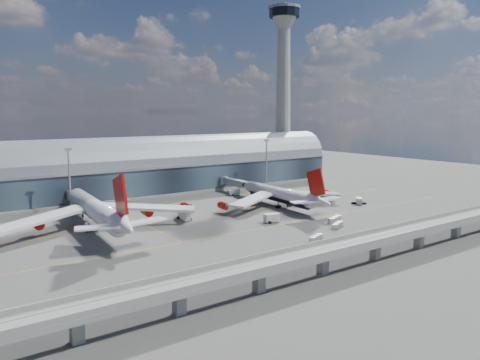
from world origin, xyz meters
TOP-DOWN VIEW (x-y plane):
  - ground at (0.00, 0.00)m, footprint 500.00×500.00m
  - taxi_lines at (0.00, 22.11)m, footprint 200.00×80.12m
  - terminal at (0.00, 77.99)m, footprint 200.00×30.00m
  - control_tower at (85.00, 83.00)m, footprint 19.00×19.00m
  - guideway at (-0.00, -55.00)m, footprint 220.00×8.50m
  - floodlight_mast_left at (-50.00, 55.00)m, footprint 3.00×0.70m
  - floodlight_mast_right at (50.00, 55.00)m, footprint 3.00×0.70m
  - airliner_left at (-50.71, 21.00)m, footprint 71.84×75.50m
  - airliner_right at (25.68, 14.66)m, footprint 57.77×60.39m
  - jet_bridge_left at (-47.02, 53.12)m, footprint 4.40×28.00m
  - jet_bridge_right at (29.29, 51.18)m, footprint 4.40×32.00m
  - service_truck_0 at (-19.59, 16.71)m, footprint 3.48×7.76m
  - service_truck_1 at (4.19, -5.48)m, footprint 5.91×3.55m
  - service_truck_2 at (49.08, 10.64)m, footprint 8.50×3.66m
  - service_truck_3 at (56.48, -1.31)m, footprint 5.79×5.85m
  - service_truck_4 at (37.12, 23.60)m, footprint 2.97×4.77m
  - service_truck_5 at (25.06, 48.06)m, footprint 5.62×3.71m
  - cargo_train_0 at (0.07, -32.34)m, footprint 7.05×3.91m
  - cargo_train_1 at (23.31, -18.37)m, footprint 8.29×4.44m
  - cargo_train_2 at (17.89, -24.69)m, footprint 7.36×4.53m

SIDE VIEW (x-z plane):
  - ground at x=0.00m, z-range 0.00..0.00m
  - taxi_lines at x=0.00m, z-range 0.00..0.01m
  - cargo_train_0 at x=0.07m, z-range 0.03..1.60m
  - cargo_train_2 at x=17.89m, z-range 0.04..1.69m
  - cargo_train_1 at x=23.31m, z-range 0.04..1.87m
  - service_truck_4 at x=37.12m, z-range 0.01..2.58m
  - service_truck_5 at x=25.06m, z-range 0.03..2.57m
  - service_truck_3 at x=56.48m, z-range 0.03..2.91m
  - service_truck_2 at x=49.08m, z-range 0.06..3.04m
  - service_truck_0 at x=-19.59m, z-range 0.05..3.16m
  - service_truck_1 at x=4.19m, z-range 0.01..3.23m
  - airliner_right at x=25.68m, z-range -4.61..14.54m
  - jet_bridge_left at x=-47.02m, z-range 1.55..8.80m
  - jet_bridge_right at x=29.29m, z-range 1.56..8.81m
  - guideway at x=0.00m, z-range 1.69..8.89m
  - airliner_left at x=-50.71m, z-range -4.93..18.07m
  - terminal at x=0.00m, z-range -2.66..25.34m
  - floodlight_mast_left at x=-50.00m, z-range 0.78..26.48m
  - floodlight_mast_right at x=50.00m, z-range 0.78..26.48m
  - control_tower at x=85.00m, z-range 0.14..103.14m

